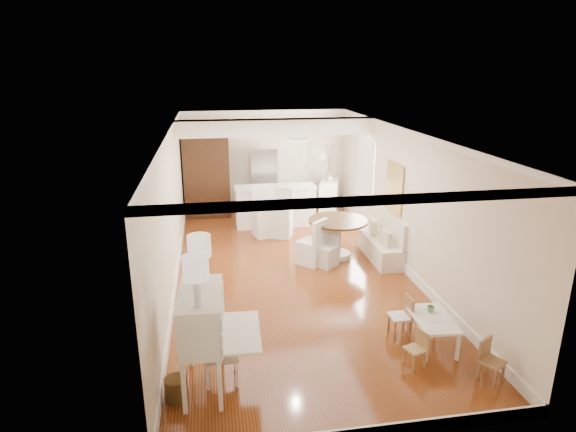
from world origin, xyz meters
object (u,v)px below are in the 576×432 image
object	(u,v)px
bar_stool_left	(264,213)
pantry_cabinet	(207,175)
kids_chair_a	(415,349)
dining_table	(337,239)
secretary_bureau	(203,341)
fridge	(277,181)
breakfast_counter	(275,206)
slip_chair_near	(326,246)
bar_stool_right	(282,213)
kids_chair_b	(400,316)
sideboard	(329,198)
gustavian_armchair	(221,352)
slip_chair_far	(311,241)
wicker_basket	(176,388)
kids_chair_c	(492,361)
kids_table	(432,331)

from	to	relation	value
bar_stool_left	pantry_cabinet	bearing A→B (deg)	111.53
kids_chair_a	dining_table	size ratio (longest dim) A/B	0.41
secretary_bureau	fridge	distance (m)	7.68
bar_stool_left	fridge	world-z (taller)	fridge
dining_table	breakfast_counter	bearing A→B (deg)	112.72
slip_chair_near	fridge	bearing A→B (deg)	146.16
bar_stool_left	bar_stool_right	world-z (taller)	bar_stool_left
kids_chair_b	bar_stool_right	distance (m)	4.81
sideboard	kids_chair_b	bearing A→B (deg)	-74.74
kids_chair_a	sideboard	size ratio (longest dim) A/B	0.51
gustavian_armchair	dining_table	bearing A→B (deg)	-34.13
pantry_cabinet	fridge	size ratio (longest dim) A/B	1.28
kids_chair_b	slip_chair_far	size ratio (longest dim) A/B	0.65
wicker_basket	kids_chair_c	xyz separation A→B (m)	(4.04, -0.31, 0.15)
secretary_bureau	dining_table	xyz separation A→B (m)	(2.80, 3.96, -0.25)
kids_table	secretary_bureau	bearing A→B (deg)	-172.41
bar_stool_right	dining_table	bearing A→B (deg)	-35.59
kids_chair_a	pantry_cabinet	world-z (taller)	pantry_cabinet
slip_chair_near	pantry_cabinet	xyz separation A→B (m)	(-2.36, 3.87, 0.73)
kids_chair_b	slip_chair_far	world-z (taller)	slip_chair_far
kids_chair_b	wicker_basket	bearing A→B (deg)	-75.07
kids_chair_a	breakfast_counter	size ratio (longest dim) A/B	0.25
secretary_bureau	pantry_cabinet	bearing A→B (deg)	91.91
kids_table	kids_chair_a	distance (m)	0.62
kids_chair_c	pantry_cabinet	size ratio (longest dim) A/B	0.25
gustavian_armchair	breakfast_counter	world-z (taller)	breakfast_counter
wicker_basket	kids_chair_c	size ratio (longest dim) A/B	0.49
bar_stool_left	pantry_cabinet	size ratio (longest dim) A/B	0.51
breakfast_counter	bar_stool_left	bearing A→B (deg)	-116.18
gustavian_armchair	pantry_cabinet	xyz separation A→B (m)	(-0.12, 7.33, 0.74)
kids_table	fridge	xyz separation A→B (m)	(-1.29, 6.97, 0.68)
bar_stool_right	fridge	distance (m)	1.98
slip_chair_far	breakfast_counter	world-z (taller)	breakfast_counter
wicker_basket	kids_chair_b	xyz separation A→B (m)	(3.29, 0.96, 0.18)
kids_chair_a	secretary_bureau	bearing A→B (deg)	-107.11
secretary_bureau	dining_table	size ratio (longest dim) A/B	1.07
bar_stool_right	sideboard	world-z (taller)	bar_stool_right
kids_chair_b	pantry_cabinet	bearing A→B (deg)	-158.21
dining_table	slip_chair_far	distance (m)	0.66
bar_stool_left	bar_stool_right	xyz separation A→B (m)	(0.42, -0.10, -0.00)
kids_chair_b	bar_stool_left	size ratio (longest dim) A/B	0.54
gustavian_armchair	kids_table	size ratio (longest dim) A/B	0.92
kids_table	dining_table	xyz separation A→B (m)	(-0.49, 3.53, 0.20)
fridge	secretary_bureau	bearing A→B (deg)	-105.10
kids_chair_b	sideboard	xyz separation A→B (m)	(0.43, 6.18, 0.16)
kids_chair_a	wicker_basket	bearing A→B (deg)	-104.13
dining_table	breakfast_counter	world-z (taller)	breakfast_counter
bar_stool_left	kids_chair_a	bearing A→B (deg)	-89.02
slip_chair_far	bar_stool_left	xyz separation A→B (m)	(-0.78, 1.83, 0.10)
wicker_basket	dining_table	world-z (taller)	dining_table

